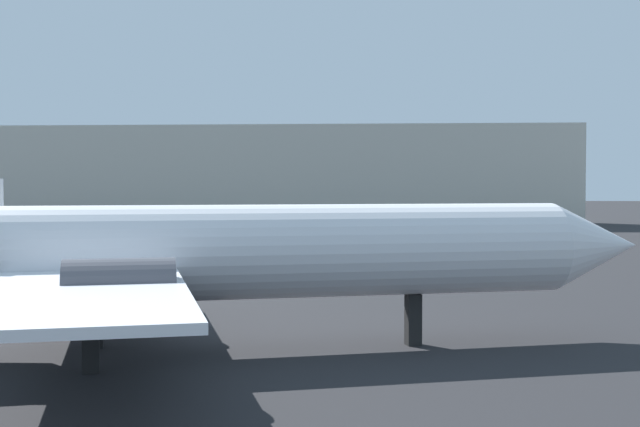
# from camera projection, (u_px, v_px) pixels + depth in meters

# --- Properties ---
(airplane_at_gate) EXTENTS (35.58, 24.50, 10.04)m
(airplane_at_gate) POSITION_uv_depth(u_px,v_px,m) (127.00, 255.00, 26.98)
(airplane_at_gate) COLOR white
(airplane_at_gate) RESTS_ON ground_plane
(terminal_building) EXTENTS (94.93, 19.31, 13.94)m
(terminal_building) POSITION_uv_depth(u_px,v_px,m) (242.00, 176.00, 123.17)
(terminal_building) COLOR beige
(terminal_building) RESTS_ON ground_plane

